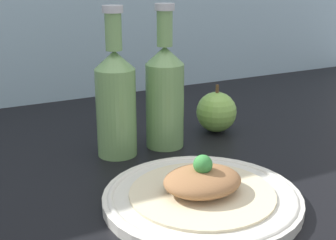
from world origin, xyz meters
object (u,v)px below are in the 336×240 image
(plate, at_px, (202,198))
(apple, at_px, (216,112))
(cider_bottle_left, at_px, (116,99))
(cider_bottle_right, at_px, (165,93))
(plated_food, at_px, (202,184))

(plate, distance_m, apple, 0.32)
(cider_bottle_left, distance_m, apple, 0.24)
(cider_bottle_right, height_order, apple, cider_bottle_right)
(cider_bottle_left, height_order, apple, cider_bottle_left)
(plate, height_order, cider_bottle_right, cider_bottle_right)
(cider_bottle_right, bearing_deg, plate, -103.78)
(plate, bearing_deg, plated_food, 80.54)
(plated_food, xyz_separation_m, cider_bottle_right, (0.06, 0.23, 0.07))
(plate, xyz_separation_m, cider_bottle_left, (-0.04, 0.23, 0.09))
(cider_bottle_left, bearing_deg, plated_food, -80.30)
(cider_bottle_right, bearing_deg, apple, 10.85)
(apple, bearing_deg, plate, -126.20)
(cider_bottle_right, bearing_deg, cider_bottle_left, 180.00)
(plated_food, height_order, cider_bottle_right, cider_bottle_right)
(plated_food, distance_m, apple, 0.32)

